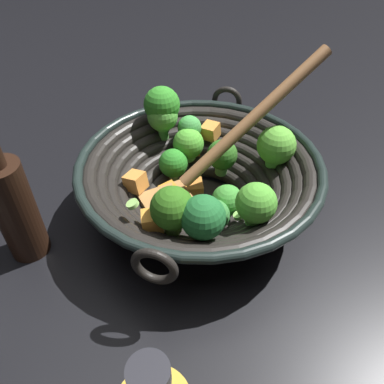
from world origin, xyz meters
The scene contains 3 objects.
ground_plane centered at (0.00, 0.00, 0.00)m, with size 4.00×4.00×0.00m, color black.
wok centered at (0.00, 0.00, 0.07)m, with size 0.38×0.37×0.23m.
soy_sauce_bottle centered at (-0.06, 0.24, 0.08)m, with size 0.05×0.05×0.20m.
Camera 1 is at (-0.43, 0.04, 0.42)m, focal length 35.80 mm.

